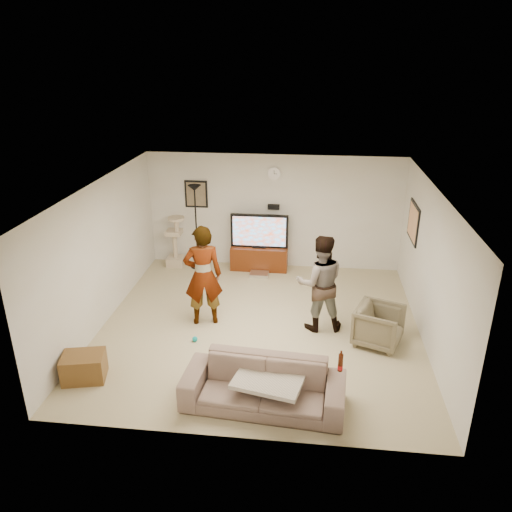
# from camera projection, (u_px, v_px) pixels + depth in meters

# --- Properties ---
(floor) EXTENTS (5.50, 5.50, 0.02)m
(floor) POSITION_uv_depth(u_px,v_px,m) (260.00, 327.00, 8.75)
(floor) COLOR #C9BB8C
(floor) RESTS_ON ground
(ceiling) EXTENTS (5.50, 5.50, 0.02)m
(ceiling) POSITION_uv_depth(u_px,v_px,m) (260.00, 187.00, 7.79)
(ceiling) COLOR silver
(ceiling) RESTS_ON wall_back
(wall_back) EXTENTS (5.50, 0.04, 2.50)m
(wall_back) POSITION_uv_depth(u_px,v_px,m) (274.00, 212.00, 10.80)
(wall_back) COLOR silver
(wall_back) RESTS_ON floor
(wall_front) EXTENTS (5.50, 0.04, 2.50)m
(wall_front) POSITION_uv_depth(u_px,v_px,m) (235.00, 353.00, 5.75)
(wall_front) COLOR silver
(wall_front) RESTS_ON floor
(wall_left) EXTENTS (0.04, 5.50, 2.50)m
(wall_left) POSITION_uv_depth(u_px,v_px,m) (102.00, 254.00, 8.57)
(wall_left) COLOR silver
(wall_left) RESTS_ON floor
(wall_right) EXTENTS (0.04, 5.50, 2.50)m
(wall_right) POSITION_uv_depth(u_px,v_px,m) (430.00, 268.00, 7.98)
(wall_right) COLOR silver
(wall_right) RESTS_ON floor
(wall_clock) EXTENTS (0.26, 0.04, 0.26)m
(wall_clock) POSITION_uv_depth(u_px,v_px,m) (274.00, 174.00, 10.45)
(wall_clock) COLOR silver
(wall_clock) RESTS_ON wall_back
(wall_speaker) EXTENTS (0.25, 0.10, 0.10)m
(wall_speaker) POSITION_uv_depth(u_px,v_px,m) (274.00, 207.00, 10.70)
(wall_speaker) COLOR black
(wall_speaker) RESTS_ON wall_back
(picture_back) EXTENTS (0.42, 0.03, 0.52)m
(picture_back) POSITION_uv_depth(u_px,v_px,m) (196.00, 194.00, 10.83)
(picture_back) COLOR brown
(picture_back) RESTS_ON wall_back
(picture_right) EXTENTS (0.03, 0.78, 0.62)m
(picture_right) POSITION_uv_depth(u_px,v_px,m) (413.00, 222.00, 9.36)
(picture_right) COLOR #F6A271
(picture_right) RESTS_ON wall_right
(tv_stand) EXTENTS (1.24, 0.45, 0.52)m
(tv_stand) POSITION_uv_depth(u_px,v_px,m) (259.00, 258.00, 10.98)
(tv_stand) COLOR #4C1F0A
(tv_stand) RESTS_ON floor
(console_box) EXTENTS (0.40, 0.30, 0.07)m
(console_box) POSITION_uv_depth(u_px,v_px,m) (259.00, 274.00, 10.70)
(console_box) COLOR silver
(console_box) RESTS_ON floor
(tv) EXTENTS (1.25, 0.08, 0.74)m
(tv) POSITION_uv_depth(u_px,v_px,m) (259.00, 231.00, 10.74)
(tv) COLOR black
(tv) RESTS_ON tv_stand
(tv_screen) EXTENTS (1.15, 0.01, 0.65)m
(tv_screen) POSITION_uv_depth(u_px,v_px,m) (259.00, 232.00, 10.70)
(tv_screen) COLOR #40A6E5
(tv_screen) RESTS_ON tv
(floor_lamp) EXTENTS (0.32, 0.32, 1.87)m
(floor_lamp) POSITION_uv_depth(u_px,v_px,m) (196.00, 227.00, 10.81)
(floor_lamp) COLOR black
(floor_lamp) RESTS_ON floor
(cat_tree) EXTENTS (0.37, 0.37, 1.16)m
(cat_tree) POSITION_uv_depth(u_px,v_px,m) (175.00, 241.00, 11.03)
(cat_tree) COLOR #C0AE92
(cat_tree) RESTS_ON floor
(person_left) EXTENTS (0.75, 0.59, 1.81)m
(person_left) POSITION_uv_depth(u_px,v_px,m) (203.00, 276.00, 8.55)
(person_left) COLOR #92909A
(person_left) RESTS_ON floor
(person_right) EXTENTS (0.92, 0.77, 1.71)m
(person_right) POSITION_uv_depth(u_px,v_px,m) (320.00, 283.00, 8.39)
(person_right) COLOR navy
(person_right) RESTS_ON floor
(sofa) EXTENTS (2.23, 1.01, 0.63)m
(sofa) POSITION_uv_depth(u_px,v_px,m) (263.00, 385.00, 6.68)
(sofa) COLOR #796257
(sofa) RESTS_ON floor
(throw_blanket) EXTENTS (1.03, 0.88, 0.06)m
(throw_blanket) POSITION_uv_depth(u_px,v_px,m) (269.00, 379.00, 6.63)
(throw_blanket) COLOR beige
(throw_blanket) RESTS_ON sofa
(beer_bottle) EXTENTS (0.06, 0.06, 0.25)m
(beer_bottle) POSITION_uv_depth(u_px,v_px,m) (341.00, 363.00, 6.41)
(beer_bottle) COLOR #3F1506
(beer_bottle) RESTS_ON sofa
(armchair) EXTENTS (0.94, 0.93, 0.67)m
(armchair) POSITION_uv_depth(u_px,v_px,m) (379.00, 326.00, 8.11)
(armchair) COLOR brown
(armchair) RESTS_ON floor
(side_table) EXTENTS (0.69, 0.57, 0.40)m
(side_table) POSITION_uv_depth(u_px,v_px,m) (84.00, 367.00, 7.28)
(side_table) COLOR brown
(side_table) RESTS_ON floor
(toy_ball) EXTENTS (0.09, 0.09, 0.09)m
(toy_ball) POSITION_uv_depth(u_px,v_px,m) (195.00, 339.00, 8.27)
(toy_ball) COLOR #0A9BA0
(toy_ball) RESTS_ON floor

